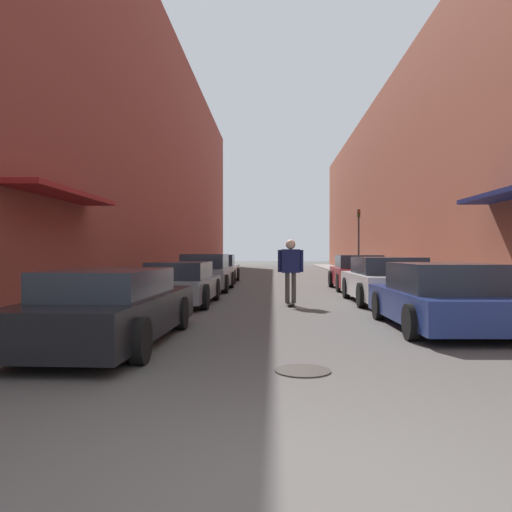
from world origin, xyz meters
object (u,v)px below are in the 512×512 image
at_px(parked_car_right_2, 358,273).
at_px(traffic_light, 359,235).
at_px(parked_car_left_1, 181,284).
at_px(manhole_cover, 303,371).
at_px(parked_car_right_1, 386,281).
at_px(parked_car_left_2, 206,273).
at_px(parked_car_left_3, 218,269).
at_px(parked_car_left_0, 113,308).
at_px(parked_car_right_0, 439,298).
at_px(skateboarder, 291,265).

bearing_deg(parked_car_right_2, traffic_light, 80.09).
relative_size(parked_car_left_1, manhole_cover, 5.92).
distance_m(parked_car_left_1, parked_car_right_2, 8.32).
bearing_deg(parked_car_right_1, parked_car_left_1, -173.21).
bearing_deg(traffic_light, parked_car_right_2, -99.91).
bearing_deg(parked_car_right_1, parked_car_left_2, 142.78).
distance_m(parked_car_left_3, traffic_light, 9.00).
bearing_deg(parked_car_left_0, parked_car_right_2, 63.39).
bearing_deg(parked_car_left_2, parked_car_right_1, -37.22).
xyz_separation_m(parked_car_right_0, traffic_light, (1.71, 19.06, 1.84)).
relative_size(parked_car_left_2, parked_car_right_2, 0.98).
height_order(parked_car_right_0, parked_car_right_2, parked_car_right_2).
height_order(parked_car_left_2, traffic_light, traffic_light).
height_order(parked_car_left_0, parked_car_left_2, parked_car_left_2).
relative_size(skateboarder, manhole_cover, 2.62).
height_order(parked_car_left_2, parked_car_right_1, parked_car_left_2).
bearing_deg(parked_car_left_2, traffic_light, 52.05).
xyz_separation_m(parked_car_left_2, parked_car_right_2, (5.94, 0.65, -0.01)).
relative_size(parked_car_left_3, parked_car_right_0, 0.98).
relative_size(parked_car_right_0, traffic_light, 1.12).
bearing_deg(parked_car_left_3, skateboarder, -73.24).
xyz_separation_m(parked_car_left_3, traffic_light, (7.58, 4.51, 1.80)).
height_order(parked_car_left_0, parked_car_left_1, parked_car_left_0).
distance_m(parked_car_right_1, parked_car_right_2, 5.13).
distance_m(parked_car_left_2, parked_car_right_2, 5.97).
height_order(parked_car_right_0, traffic_light, traffic_light).
relative_size(parked_car_right_2, manhole_cover, 5.98).
relative_size(parked_car_left_1, parked_car_left_2, 1.01).
height_order(parked_car_right_0, manhole_cover, parked_car_right_0).
bearing_deg(manhole_cover, parked_car_right_0, 50.92).
height_order(parked_car_right_1, traffic_light, traffic_light).
bearing_deg(parked_car_right_2, parked_car_left_3, 143.42).
relative_size(parked_car_left_3, traffic_light, 1.09).
xyz_separation_m(parked_car_left_3, parked_car_right_2, (6.02, -4.46, 0.01)).
distance_m(parked_car_left_1, parked_car_left_3, 10.29).
bearing_deg(parked_car_right_0, parked_car_right_1, 88.84).
bearing_deg(skateboarder, parked_car_left_2, 119.81).
relative_size(parked_car_left_1, traffic_light, 1.09).
bearing_deg(parked_car_right_1, parked_car_right_2, 89.53).
xyz_separation_m(parked_car_right_0, manhole_cover, (-2.82, -3.47, -0.60)).
bearing_deg(manhole_cover, traffic_light, 78.63).
bearing_deg(parked_car_left_3, traffic_light, 30.74).
bearing_deg(parked_car_left_1, parked_car_left_2, 90.09).
relative_size(parked_car_left_0, skateboarder, 2.63).
distance_m(parked_car_right_2, traffic_light, 9.28).
distance_m(parked_car_left_2, skateboarder, 6.22).
distance_m(parked_car_left_3, skateboarder, 10.97).
height_order(parked_car_left_3, parked_car_right_0, parked_car_left_3).
bearing_deg(parked_car_left_2, parked_car_left_1, -89.91).
xyz_separation_m(parked_car_left_1, skateboarder, (3.07, -0.20, 0.54)).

